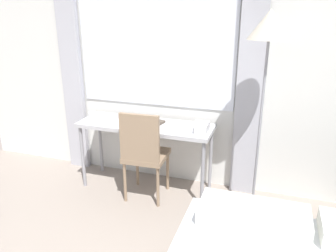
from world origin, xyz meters
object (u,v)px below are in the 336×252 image
object	(u,v)px
desk	(146,130)
telephone	(202,127)
mug	(93,116)
book	(151,123)
standing_lamp	(268,41)
desk_chair	(144,151)

from	to	relation	value
desk	telephone	size ratio (longest dim) A/B	7.23
mug	book	bearing A→B (deg)	6.84
desk	standing_lamp	bearing A→B (deg)	-6.49
desk_chair	desk	bearing A→B (deg)	104.74
desk	mug	distance (m)	0.58
book	mug	xyz separation A→B (m)	(-0.62, -0.07, 0.03)
standing_lamp	mug	world-z (taller)	standing_lamp
desk_chair	standing_lamp	distance (m)	1.49
standing_lamp	telephone	world-z (taller)	standing_lamp
standing_lamp	telephone	size ratio (longest dim) A/B	9.60
telephone	book	bearing A→B (deg)	173.77
desk	standing_lamp	xyz separation A→B (m)	(1.12, -0.13, 0.92)
desk	book	xyz separation A→B (m)	(0.06, 0.02, 0.08)
desk	telephone	world-z (taller)	telephone
standing_lamp	telephone	bearing A→B (deg)	170.83
desk_chair	book	world-z (taller)	desk_chair
standing_lamp	mug	xyz separation A→B (m)	(-1.69, 0.07, -0.81)
desk_chair	standing_lamp	xyz separation A→B (m)	(1.05, 0.10, 1.05)
desk	mug	xyz separation A→B (m)	(-0.57, -0.06, 0.11)
desk	desk_chair	xyz separation A→B (m)	(0.07, -0.22, -0.13)
desk	desk_chair	size ratio (longest dim) A/B	1.48
desk	book	distance (m)	0.10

